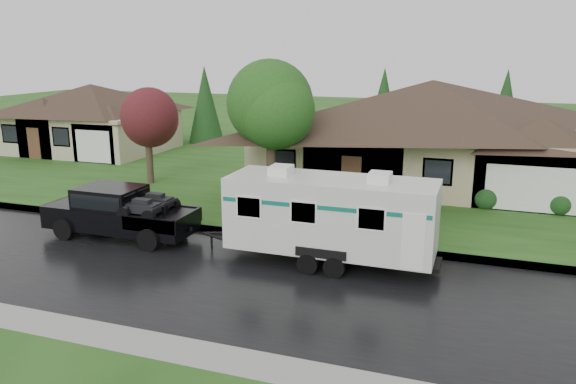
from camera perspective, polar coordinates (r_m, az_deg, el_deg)
name	(u,v)px	position (r m, az deg, el deg)	size (l,w,h in m)	color
ground	(326,267)	(19.75, 3.91, -7.59)	(140.00, 140.00, 0.00)	#214D18
road	(309,289)	(17.97, 2.18, -9.83)	(140.00, 8.00, 0.01)	black
curb	(342,244)	(21.76, 5.51, -5.30)	(140.00, 0.50, 0.15)	gray
lawn	(394,176)	(33.83, 10.73, 1.62)	(140.00, 26.00, 0.15)	#214D18
house_main	(436,120)	(31.85, 14.80, 7.05)	(19.44, 10.80, 6.90)	tan
house_far	(94,112)	(43.01, -19.14, 7.67)	(10.80, 8.64, 5.80)	#BDB28C
tree_left_green	(271,107)	(25.66, -1.76, 8.59)	(4.05, 4.05, 6.71)	#382B1E
tree_red	(147,117)	(31.52, -14.14, 7.37)	(3.17, 3.17, 5.24)	#382B1E
shrub_row	(418,191)	(27.95, 13.02, 0.05)	(13.60, 1.00, 1.00)	#143814
pickup_truck	(118,210)	(23.45, -16.93, -1.80)	(6.15, 2.34, 2.05)	black
travel_trailer	(331,214)	(19.50, 4.39, -2.27)	(7.58, 2.66, 3.40)	silver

